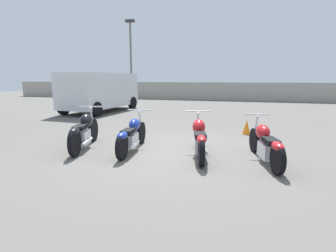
{
  "coord_description": "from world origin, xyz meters",
  "views": [
    {
      "loc": [
        1.7,
        -5.99,
        1.76
      ],
      "look_at": [
        0.0,
        -0.09,
        0.65
      ],
      "focal_mm": 28.0,
      "sensor_mm": 36.0,
      "label": 1
    }
  ],
  "objects": [
    {
      "name": "motorcycle_slot_0",
      "position": [
        -2.15,
        -0.31,
        0.45
      ],
      "size": [
        0.82,
        2.07,
        1.02
      ],
      "rotation": [
        0.0,
        0.0,
        0.27
      ],
      "color": "black",
      "rests_on": "ground_plane"
    },
    {
      "name": "traffic_cone_near",
      "position": [
        1.84,
        2.65,
        0.23
      ],
      "size": [
        0.26,
        0.26,
        0.46
      ],
      "color": "orange",
      "rests_on": "ground_plane"
    },
    {
      "name": "light_pole_right",
      "position": [
        -7.26,
        14.23,
        3.84
      ],
      "size": [
        0.7,
        0.35,
        6.37
      ],
      "color": "slate",
      "rests_on": "ground_plane"
    },
    {
      "name": "parked_van",
      "position": [
        -5.7,
        6.63,
        1.14
      ],
      "size": [
        2.45,
        4.9,
        2.04
      ],
      "rotation": [
        0.0,
        0.0,
        -0.08
      ],
      "color": "silver",
      "rests_on": "ground_plane"
    },
    {
      "name": "motorcycle_slot_3",
      "position": [
        2.2,
        -0.25,
        0.41
      ],
      "size": [
        0.75,
        2.07,
        0.95
      ],
      "rotation": [
        0.0,
        0.0,
        0.24
      ],
      "color": "black",
      "rests_on": "ground_plane"
    },
    {
      "name": "ground_plane",
      "position": [
        0.0,
        0.0,
        0.0
      ],
      "size": [
        60.0,
        60.0,
        0.0
      ],
      "primitive_type": "plane",
      "color": "#5B5954"
    },
    {
      "name": "motorcycle_slot_1",
      "position": [
        -0.89,
        -0.21,
        0.4
      ],
      "size": [
        0.65,
        2.12,
        0.96
      ],
      "rotation": [
        0.0,
        0.0,
        0.1
      ],
      "color": "black",
      "rests_on": "ground_plane"
    },
    {
      "name": "motorcycle_slot_2",
      "position": [
        0.77,
        -0.2,
        0.43
      ],
      "size": [
        0.75,
        2.04,
        0.98
      ],
      "rotation": [
        0.0,
        0.0,
        0.23
      ],
      "color": "black",
      "rests_on": "ground_plane"
    },
    {
      "name": "fence_back",
      "position": [
        0.0,
        15.8,
        0.73
      ],
      "size": [
        40.0,
        0.04,
        1.46
      ],
      "color": "#9E998E",
      "rests_on": "ground_plane"
    }
  ]
}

